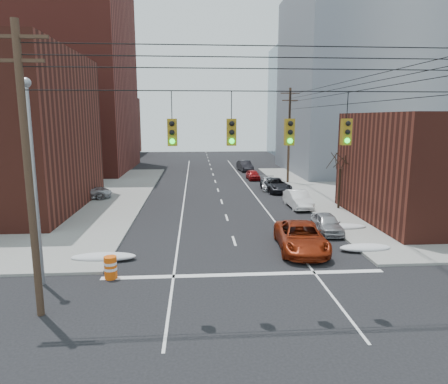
{
  "coord_description": "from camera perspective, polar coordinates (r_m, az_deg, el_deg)",
  "views": [
    {
      "loc": [
        -2.35,
        -12.02,
        7.62
      ],
      "look_at": [
        -0.58,
        12.78,
        3.0
      ],
      "focal_mm": 32.0,
      "sensor_mm": 36.0,
      "label": 1
    }
  ],
  "objects": [
    {
      "name": "ground",
      "position": [
        14.42,
        6.36,
        -21.45
      ],
      "size": [
        160.0,
        160.0,
        0.0
      ],
      "primitive_type": "plane",
      "color": "black",
      "rests_on": "ground"
    },
    {
      "name": "building_brick_tall",
      "position": [
        64.23,
        -24.79,
        16.2
      ],
      "size": [
        24.0,
        20.0,
        30.0
      ],
      "primitive_type": "cube",
      "color": "maroon",
      "rests_on": "ground"
    },
    {
      "name": "building_brick_far",
      "position": [
        89.22,
        -19.7,
        8.89
      ],
      "size": [
        22.0,
        18.0,
        12.0
      ],
      "primitive_type": "cube",
      "color": "#532118",
      "rests_on": "ground"
    },
    {
      "name": "building_office",
      "position": [
        61.27,
        20.01,
        14.49
      ],
      "size": [
        22.0,
        20.0,
        25.0
      ],
      "primitive_type": "cube",
      "color": "gray",
      "rests_on": "ground"
    },
    {
      "name": "building_glass",
      "position": [
        86.21,
        14.06,
        12.47
      ],
      "size": [
        20.0,
        18.0,
        22.0
      ],
      "primitive_type": "cube",
      "color": "gray",
      "rests_on": "ground"
    },
    {
      "name": "utility_pole_left",
      "position": [
        16.33,
        -26.21,
        2.98
      ],
      "size": [
        2.2,
        0.28,
        11.0
      ],
      "color": "#473323",
      "rests_on": "ground"
    },
    {
      "name": "utility_pole_far",
      "position": [
        47.31,
        9.28,
        8.17
      ],
      "size": [
        2.2,
        0.28,
        11.0
      ],
      "color": "#473323",
      "rests_on": "ground"
    },
    {
      "name": "traffic_signals",
      "position": [
        15.19,
        5.25,
        8.77
      ],
      "size": [
        17.0,
        0.42,
        2.02
      ],
      "color": "black",
      "rests_on": "ground"
    },
    {
      "name": "street_light",
      "position": [
        19.5,
        -25.62,
        3.36
      ],
      "size": [
        0.44,
        0.44,
        9.32
      ],
      "color": "gray",
      "rests_on": "ground"
    },
    {
      "name": "bare_tree",
      "position": [
        34.58,
        16.17,
        1.29
      ],
      "size": [
        2.09,
        2.2,
        4.93
      ],
      "color": "black",
      "rests_on": "ground"
    },
    {
      "name": "snow_nw",
      "position": [
        22.85,
        -16.82,
        -8.87
      ],
      "size": [
        3.5,
        1.08,
        0.42
      ],
      "primitive_type": "ellipsoid",
      "color": "silver",
      "rests_on": "ground"
    },
    {
      "name": "snow_ne",
      "position": [
        24.76,
        19.5,
        -7.52
      ],
      "size": [
        3.0,
        1.08,
        0.42
      ],
      "primitive_type": "ellipsoid",
      "color": "silver",
      "rests_on": "ground"
    },
    {
      "name": "snow_east_far",
      "position": [
        28.76,
        15.95,
        -4.82
      ],
      "size": [
        4.0,
        1.08,
        0.42
      ],
      "primitive_type": "ellipsoid",
      "color": "silver",
      "rests_on": "ground"
    },
    {
      "name": "red_pickup",
      "position": [
        23.83,
        10.93,
        -6.34
      ],
      "size": [
        3.03,
        5.84,
        1.57
      ],
      "primitive_type": "imported",
      "rotation": [
        0.0,
        0.0,
        -0.07
      ],
      "color": "maroon",
      "rests_on": "ground"
    },
    {
      "name": "parked_car_a",
      "position": [
        27.77,
        14.47,
        -4.35
      ],
      "size": [
        1.65,
        3.88,
        1.31
      ],
      "primitive_type": "imported",
      "rotation": [
        0.0,
        0.0,
        -0.03
      ],
      "color": "#A3A4A8",
      "rests_on": "ground"
    },
    {
      "name": "parked_car_b",
      "position": [
        34.9,
        10.52,
        -1.02
      ],
      "size": [
        1.75,
        4.53,
        1.47
      ],
      "primitive_type": "imported",
      "rotation": [
        0.0,
        0.0,
        0.04
      ],
      "color": "white",
      "rests_on": "ground"
    },
    {
      "name": "parked_car_c",
      "position": [
        42.18,
        7.44,
        1.0
      ],
      "size": [
        2.84,
        5.25,
        1.4
      ],
      "primitive_type": "imported",
      "rotation": [
        0.0,
        0.0,
        0.11
      ],
      "color": "black",
      "rests_on": "ground"
    },
    {
      "name": "parked_car_d",
      "position": [
        43.54,
        6.44,
        1.21
      ],
      "size": [
        2.09,
        4.4,
        1.24
      ],
      "primitive_type": "imported",
      "rotation": [
        0.0,
        0.0,
        -0.08
      ],
      "color": "#B1B2B7",
      "rests_on": "ground"
    },
    {
      "name": "parked_car_e",
      "position": [
        50.17,
        4.16,
        2.47
      ],
      "size": [
        1.56,
        3.63,
        1.22
      ],
      "primitive_type": "imported",
      "rotation": [
        0.0,
        0.0,
        0.03
      ],
      "color": "maroon",
      "rests_on": "ground"
    },
    {
      "name": "parked_car_f",
      "position": [
        58.38,
        2.99,
        3.76
      ],
      "size": [
        2.09,
        4.73,
        1.51
      ],
      "primitive_type": "imported",
      "rotation": [
        0.0,
        0.0,
        0.11
      ],
      "color": "black",
      "rests_on": "ground"
    },
    {
      "name": "lot_car_a",
      "position": [
        35.13,
        -24.06,
        -1.46
      ],
      "size": [
        4.7,
        2.98,
        1.46
      ],
      "primitive_type": "imported",
      "rotation": [
        0.0,
        0.0,
        1.22
      ],
      "color": "beige",
      "rests_on": "sidewalk_nw"
    },
    {
      "name": "lot_car_b",
      "position": [
        39.58,
        -19.19,
        0.05
      ],
      "size": [
        5.15,
        3.06,
        1.34
      ],
      "primitive_type": "imported",
      "rotation": [
        0.0,
        0.0,
        1.75
      ],
      "color": "#B7B7BC",
      "rests_on": "sidewalk_nw"
    },
    {
      "name": "lot_car_d",
      "position": [
        43.91,
        -24.16,
        0.67
      ],
      "size": [
        4.14,
        2.89,
        1.31
      ],
      "primitive_type": "imported",
      "rotation": [
        0.0,
        0.0,
        1.18
      ],
      "color": "#ACACB0",
      "rests_on": "sidewalk_nw"
    },
    {
      "name": "construction_barrel",
      "position": [
        20.25,
        -15.9,
        -10.29
      ],
      "size": [
        0.64,
        0.64,
        1.1
      ],
      "rotation": [
        0.0,
        0.0,
        0.02
      ],
      "color": "#E4530C",
      "rests_on": "ground"
    }
  ]
}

